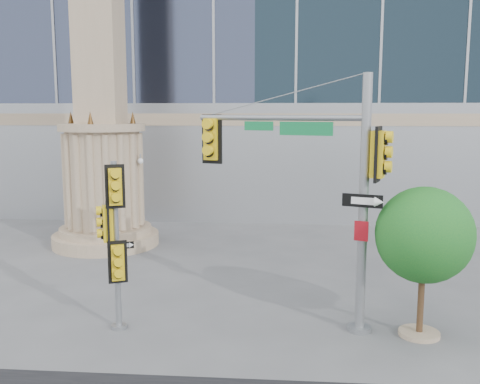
{
  "coord_description": "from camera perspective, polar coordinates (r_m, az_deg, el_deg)",
  "views": [
    {
      "loc": [
        1.44,
        -12.53,
        5.57
      ],
      "look_at": [
        0.26,
        2.0,
        3.38
      ],
      "focal_mm": 40.0,
      "sensor_mm": 36.0,
      "label": 1
    }
  ],
  "objects": [
    {
      "name": "ground",
      "position": [
        13.78,
        -1.81,
        -15.31
      ],
      "size": [
        120.0,
        120.0,
        0.0
      ],
      "primitive_type": "plane",
      "color": "#545456",
      "rests_on": "ground"
    },
    {
      "name": "street_tree",
      "position": [
        13.9,
        19.2,
        -4.75
      ],
      "size": [
        2.43,
        2.37,
        3.78
      ],
      "color": "tan",
      "rests_on": "ground"
    },
    {
      "name": "monument",
      "position": [
        22.78,
        -14.56,
        8.13
      ],
      "size": [
        4.4,
        4.4,
        16.6
      ],
      "color": "tan",
      "rests_on": "ground"
    },
    {
      "name": "main_signal_pole",
      "position": [
        13.77,
        8.35,
        2.03
      ],
      "size": [
        4.83,
        2.14,
        6.51
      ],
      "rotation": [
        0.0,
        0.0,
        -0.35
      ],
      "color": "slate",
      "rests_on": "ground"
    },
    {
      "name": "secondary_signal_pole",
      "position": [
        13.81,
        -13.26,
        -4.27
      ],
      "size": [
        0.82,
        0.59,
        4.37
      ],
      "rotation": [
        0.0,
        0.0,
        0.4
      ],
      "color": "slate",
      "rests_on": "ground"
    }
  ]
}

